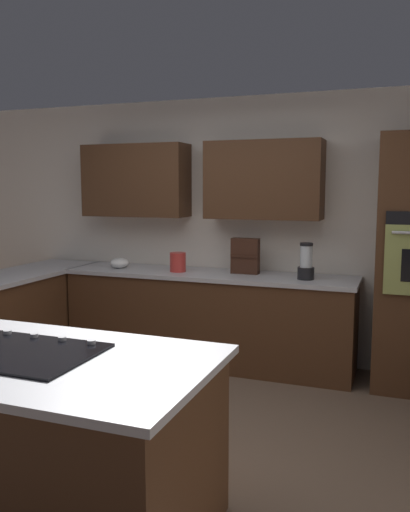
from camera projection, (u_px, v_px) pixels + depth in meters
ground_plane at (135, 441)px, 3.64m from camera, size 14.00×14.00×0.00m
wall_back at (222, 217)px, 5.38m from camera, size 6.00×0.44×2.60m
lower_cabinets_back at (208, 320)px, 5.22m from camera, size 2.80×0.60×0.86m
countertop_back at (208, 275)px, 5.16m from camera, size 2.84×0.64×0.04m
island_base at (24, 443)px, 2.71m from camera, size 1.88×0.97×0.86m
island_top at (20, 358)px, 2.65m from camera, size 1.96×1.05×0.04m
cooktop at (20, 352)px, 2.65m from camera, size 0.76×0.56×0.03m
blender at (306, 264)px, 4.77m from camera, size 0.15×0.15×0.33m
mixing_bowl at (119, 263)px, 5.44m from camera, size 0.19×0.19×0.11m
spice_rack at (245, 256)px, 5.09m from camera, size 0.26×0.11×0.34m
kettle at (178, 262)px, 5.21m from camera, size 0.16×0.16×0.19m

